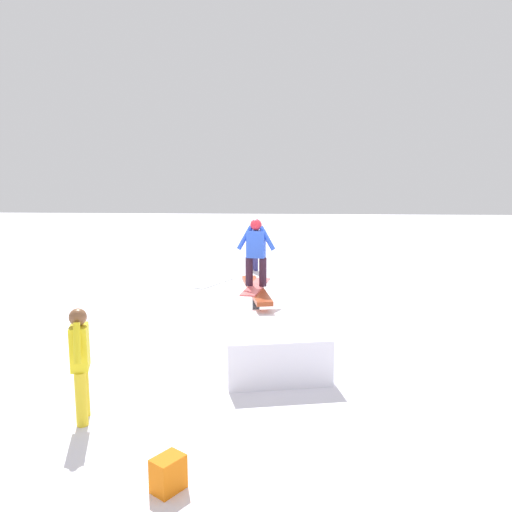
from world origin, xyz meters
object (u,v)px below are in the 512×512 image
at_px(rail_feature, 256,295).
at_px(main_rider_on_rail, 256,255).
at_px(bystander_yellow, 80,359).
at_px(loose_snowboard_white, 214,283).
at_px(bystander_red, 254,246).
at_px(backpack_on_snow, 168,474).

distance_m(rail_feature, main_rider_on_rail, 0.77).
distance_m(main_rider_on_rail, bystander_yellow, 4.14).
bearing_deg(loose_snowboard_white, bystander_red, 1.03).
distance_m(rail_feature, bystander_red, 6.39).
bearing_deg(loose_snowboard_white, rail_feature, -135.84).
bearing_deg(bystander_red, rail_feature, -31.96).
height_order(bystander_red, backpack_on_snow, bystander_red).
height_order(bystander_red, loose_snowboard_white, bystander_red).
bearing_deg(bystander_yellow, rail_feature, -44.36).
distance_m(main_rider_on_rail, backpack_on_snow, 5.11).
bearing_deg(main_rider_on_rail, loose_snowboard_white, 26.58).
relative_size(rail_feature, bystander_red, 1.64).
height_order(bystander_yellow, backpack_on_snow, bystander_yellow).
bearing_deg(rail_feature, backpack_on_snow, 162.34).
bearing_deg(bystander_red, bystander_yellow, -44.30).
height_order(main_rider_on_rail, loose_snowboard_white, main_rider_on_rail).
xyz_separation_m(rail_feature, bystander_yellow, (-3.61, 1.90, 0.05)).
distance_m(rail_feature, loose_snowboard_white, 4.57).
bearing_deg(backpack_on_snow, loose_snowboard_white, 40.54).
distance_m(main_rider_on_rail, loose_snowboard_white, 4.76).
xyz_separation_m(main_rider_on_rail, bystander_yellow, (-3.61, 1.90, -0.72)).
bearing_deg(backpack_on_snow, bystander_yellow, 81.44).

